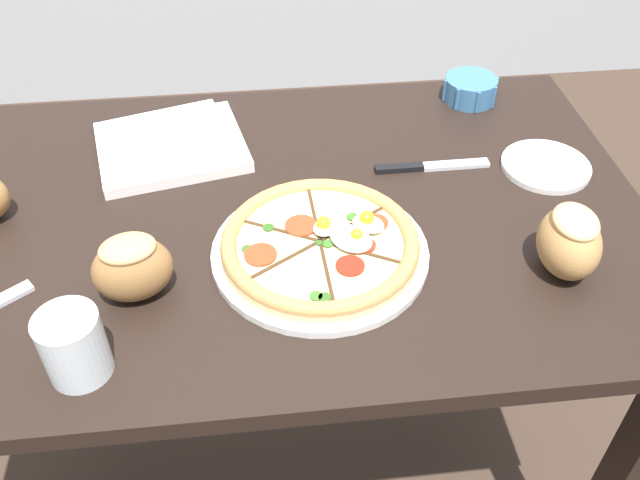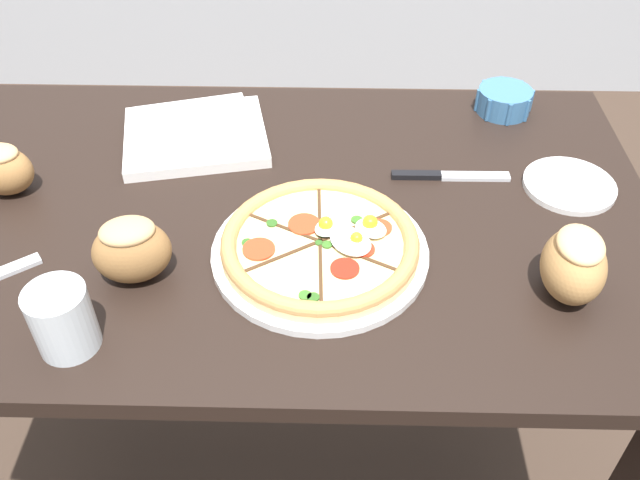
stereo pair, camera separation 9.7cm
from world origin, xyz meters
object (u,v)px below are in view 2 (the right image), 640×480
(bread_piece_mid, at_px, (574,264))
(napkin_folded, at_px, (195,134))
(pizza, at_px, (321,245))
(bread_piece_near, at_px, (131,249))
(side_saucer, at_px, (569,185))
(dining_table, at_px, (280,264))
(ramekin_bowl, at_px, (504,100))
(bread_piece_far, at_px, (2,169))
(water_glass, at_px, (64,322))
(knife_spare, at_px, (449,176))

(bread_piece_mid, bearing_deg, napkin_folded, 147.97)
(pizza, distance_m, bread_piece_near, 0.26)
(side_saucer, bearing_deg, pizza, -157.03)
(dining_table, bearing_deg, napkin_folded, 130.83)
(ramekin_bowl, relative_size, bread_piece_far, 1.10)
(bread_piece_far, bearing_deg, ramekin_bowl, 17.56)
(ramekin_bowl, height_order, water_glass, water_glass)
(ramekin_bowl, height_order, knife_spare, ramekin_bowl)
(dining_table, distance_m, water_glass, 0.41)
(dining_table, height_order, bread_piece_far, bread_piece_far)
(knife_spare, bearing_deg, pizza, -137.73)
(knife_spare, bearing_deg, napkin_folded, 166.96)
(pizza, bearing_deg, napkin_folded, 128.26)
(napkin_folded, distance_m, side_saucer, 0.64)
(dining_table, distance_m, bread_piece_mid, 0.48)
(napkin_folded, relative_size, water_glass, 3.05)
(ramekin_bowl, height_order, napkin_folded, ramekin_bowl)
(bread_piece_near, relative_size, side_saucer, 0.82)
(bread_piece_far, relative_size, water_glass, 1.05)
(side_saucer, bearing_deg, bread_piece_far, -178.06)
(bread_piece_mid, relative_size, water_glass, 1.29)
(knife_spare, height_order, side_saucer, same)
(ramekin_bowl, distance_m, bread_piece_near, 0.75)
(ramekin_bowl, distance_m, side_saucer, 0.25)
(side_saucer, bearing_deg, dining_table, -172.72)
(pizza, bearing_deg, ramekin_bowl, 50.51)
(napkin_folded, xyz_separation_m, bread_piece_far, (-0.28, -0.15, 0.03))
(ramekin_bowl, relative_size, napkin_folded, 0.38)
(pizza, height_order, bread_piece_mid, bread_piece_mid)
(bread_piece_mid, bearing_deg, bread_piece_far, 166.44)
(napkin_folded, height_order, bread_piece_mid, bread_piece_mid)
(knife_spare, relative_size, water_glass, 2.11)
(bread_piece_far, bearing_deg, side_saucer, 1.94)
(ramekin_bowl, bearing_deg, knife_spare, -120.54)
(bread_piece_far, height_order, knife_spare, bread_piece_far)
(dining_table, xyz_separation_m, side_saucer, (0.48, 0.06, 0.13))
(bread_piece_near, relative_size, bread_piece_far, 1.26)
(bread_piece_far, bearing_deg, dining_table, -3.94)
(bread_piece_near, distance_m, side_saucer, 0.70)
(dining_table, height_order, knife_spare, knife_spare)
(dining_table, distance_m, napkin_folded, 0.28)
(bread_piece_mid, height_order, water_glass, bread_piece_mid)
(ramekin_bowl, bearing_deg, water_glass, -138.33)
(ramekin_bowl, xyz_separation_m, knife_spare, (-0.13, -0.21, -0.02))
(bread_piece_near, xyz_separation_m, side_saucer, (0.66, 0.22, -0.05))
(pizza, xyz_separation_m, bread_piece_near, (-0.26, -0.05, 0.03))
(knife_spare, bearing_deg, bread_piece_far, -176.20)
(napkin_folded, relative_size, bread_piece_near, 2.32)
(ramekin_bowl, bearing_deg, side_saucer, -74.07)
(ramekin_bowl, xyz_separation_m, bread_piece_far, (-0.84, -0.27, 0.02))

